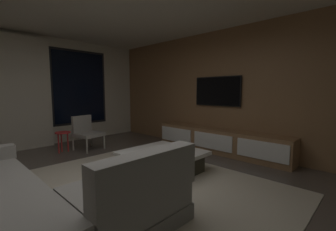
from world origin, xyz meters
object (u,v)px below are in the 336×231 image
Objects in this scene: book_stack_on_coffee_table at (163,149)px; accent_chair_near_window at (86,131)px; coffee_table at (163,162)px; mounted_tv at (217,91)px; sectional_couch at (26,204)px; media_console at (220,142)px; side_stool at (63,136)px.

book_stack_on_coffee_table is 2.37m from accent_chair_near_window.
book_stack_on_coffee_table is at bearing -1.69° from coffee_table.
book_stack_on_coffee_table is 2.11m from mounted_tv.
sectional_couch is 2.16× the size of coffee_table.
sectional_couch is 2.03m from coffee_table.
coffee_table is at bearing 5.44° from sectional_couch.
book_stack_on_coffee_table is at bearing 178.27° from media_console.
book_stack_on_coffee_table is 2.55m from side_stool.
accent_chair_near_window is (-0.17, 2.36, 0.25)m from coffee_table.
media_console is at bearing -46.62° from side_stool.
coffee_table is 1.71m from media_console.
mounted_tv reaches higher than side_stool.
side_stool is (1.35, 2.65, 0.08)m from sectional_couch.
media_console reaches higher than book_stack_on_coffee_table.
side_stool is at bearing 105.11° from coffee_table.
mounted_tv is (3.90, 0.34, 1.06)m from sectional_couch.
coffee_table is 0.37× the size of media_console.
coffee_table is 1.49× the size of accent_chair_near_window.
media_console is (1.69, -0.05, -0.15)m from book_stack_on_coffee_table.
book_stack_on_coffee_table is 0.22× the size of mounted_tv.
accent_chair_near_window is at bearing 94.46° from book_stack_on_coffee_table.
coffee_table is 4.55× the size of book_stack_on_coffee_table.
media_console is at bearing -1.73° from coffee_table.
mounted_tv reaches higher than sectional_couch.
mounted_tv is at bearing -42.17° from side_stool.
accent_chair_near_window is at bearing 132.84° from mounted_tv.
accent_chair_near_window is 0.51m from side_stool.
book_stack_on_coffee_table is at bearing 5.38° from sectional_couch.
sectional_couch is at bearing -177.85° from media_console.
accent_chair_near_window is (-0.18, 2.36, 0.04)m from book_stack_on_coffee_table.
media_console is 1.13m from mounted_tv.
coffee_table is at bearing 178.31° from book_stack_on_coffee_table.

